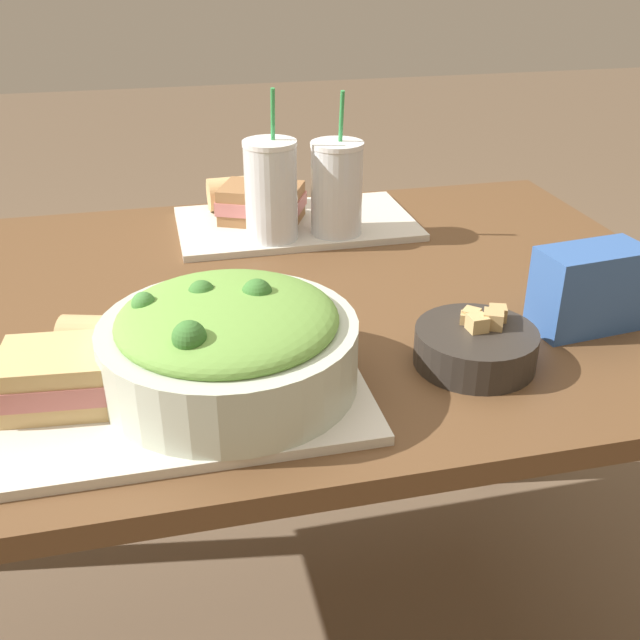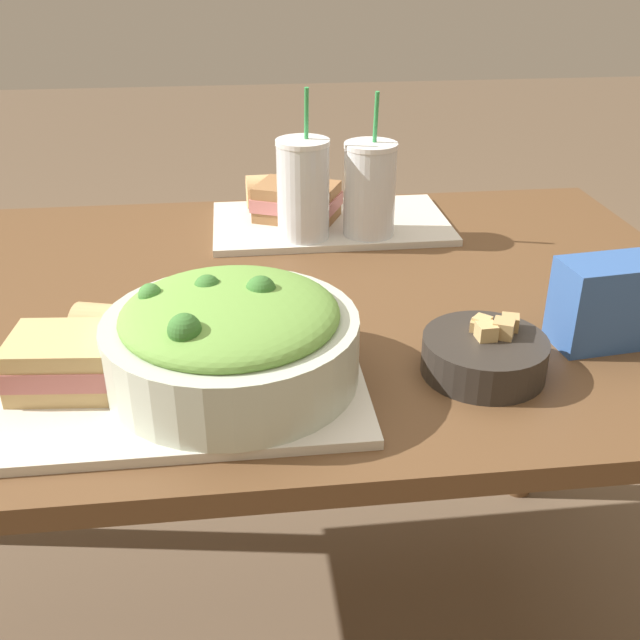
# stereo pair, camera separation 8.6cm
# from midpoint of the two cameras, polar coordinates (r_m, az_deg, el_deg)

# --- Properties ---
(dining_table) EXTENTS (1.44, 0.88, 0.76)m
(dining_table) POSITION_cam_midpoint_polar(r_m,az_deg,el_deg) (1.15, -9.52, -2.83)
(dining_table) COLOR brown
(dining_table) RESTS_ON ground_plane
(tray_near) EXTENTS (0.42, 0.25, 0.01)m
(tray_near) POSITION_cam_midpoint_polar(r_m,az_deg,el_deg) (0.87, -13.32, -6.16)
(tray_near) COLOR beige
(tray_near) RESTS_ON dining_table
(tray_far) EXTENTS (0.42, 0.25, 0.01)m
(tray_far) POSITION_cam_midpoint_polar(r_m,az_deg,el_deg) (1.37, -3.66, 7.32)
(tray_far) COLOR beige
(tray_far) RESTS_ON dining_table
(salad_bowl) EXTENTS (0.29, 0.29, 0.12)m
(salad_bowl) POSITION_cam_midpoint_polar(r_m,az_deg,el_deg) (0.86, -9.84, -1.70)
(salad_bowl) COLOR beige
(salad_bowl) RESTS_ON tray_near
(soup_bowl) EXTENTS (0.15, 0.15, 0.07)m
(soup_bowl) POSITION_cam_midpoint_polar(r_m,az_deg,el_deg) (0.93, 9.21, -1.96)
(soup_bowl) COLOR #2D2823
(soup_bowl) RESTS_ON dining_table
(sandwich_near) EXTENTS (0.14, 0.11, 0.06)m
(sandwich_near) POSITION_cam_midpoint_polar(r_m,az_deg,el_deg) (0.88, -21.67, -4.12)
(sandwich_near) COLOR tan
(sandwich_near) RESTS_ON tray_near
(baguette_near) EXTENTS (0.17, 0.10, 0.06)m
(baguette_near) POSITION_cam_midpoint_polar(r_m,az_deg,el_deg) (0.93, -16.96, -1.65)
(baguette_near) COLOR tan
(baguette_near) RESTS_ON tray_near
(sandwich_far) EXTENTS (0.17, 0.15, 0.06)m
(sandwich_far) POSITION_cam_midpoint_polar(r_m,az_deg,el_deg) (1.37, -6.30, 8.79)
(sandwich_far) COLOR olive
(sandwich_far) RESTS_ON tray_far
(baguette_far) EXTENTS (0.15, 0.07, 0.06)m
(baguette_far) POSITION_cam_midpoint_polar(r_m,az_deg,el_deg) (1.44, -7.14, 9.63)
(baguette_far) COLOR tan
(baguette_far) RESTS_ON tray_far
(drink_cup_dark) EXTENTS (0.09, 0.09, 0.25)m
(drink_cup_dark) POSITION_cam_midpoint_polar(r_m,az_deg,el_deg) (1.27, -5.72, 9.53)
(drink_cup_dark) COLOR silver
(drink_cup_dark) RESTS_ON tray_far
(drink_cup_red) EXTENTS (0.09, 0.09, 0.24)m
(drink_cup_red) POSITION_cam_midpoint_polar(r_m,az_deg,el_deg) (1.29, -0.66, 9.76)
(drink_cup_red) COLOR silver
(drink_cup_red) RESTS_ON tray_far
(chip_bag) EXTENTS (0.15, 0.09, 0.11)m
(chip_bag) POSITION_cam_midpoint_polar(r_m,az_deg,el_deg) (1.04, 17.60, 2.23)
(chip_bag) COLOR #335BA3
(chip_bag) RESTS_ON dining_table
(napkin_folded) EXTENTS (0.14, 0.10, 0.00)m
(napkin_folded) POSITION_cam_midpoint_polar(r_m,az_deg,el_deg) (1.11, -11.46, 1.46)
(napkin_folded) COLOR silver
(napkin_folded) RESTS_ON dining_table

